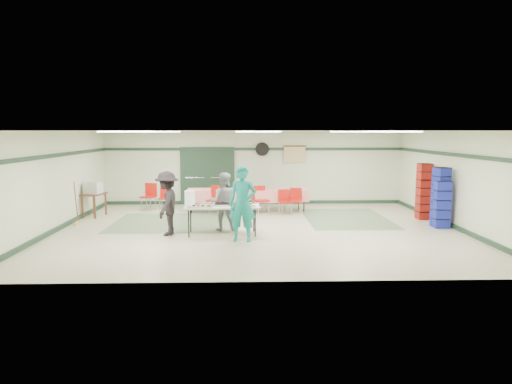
{
  "coord_description": "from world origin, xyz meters",
  "views": [
    {
      "loc": [
        -0.41,
        -12.42,
        2.68
      ],
      "look_at": [
        -0.06,
        -0.3,
        1.08
      ],
      "focal_mm": 32.0,
      "sensor_mm": 36.0,
      "label": 1
    }
  ],
  "objects_px": {
    "serving_table": "(222,207)",
    "crate_stack_red": "(424,191)",
    "volunteer_teal": "(243,204)",
    "chair_loose_b": "(150,194)",
    "crate_stack_blue_b": "(441,204)",
    "volunteer_dark": "(167,203)",
    "chair_d": "(216,197)",
    "chair_loose_a": "(165,196)",
    "dining_table_a": "(280,195)",
    "chair_b": "(260,197)",
    "volunteer_grey": "(223,202)",
    "office_printer": "(93,188)",
    "chair_a": "(284,199)",
    "broom": "(76,203)",
    "crate_stack_blue_a": "(441,197)",
    "chair_c": "(296,198)",
    "printer_table": "(94,197)",
    "dining_table_b": "(215,195)"
  },
  "relations": [
    {
      "from": "chair_c",
      "to": "broom",
      "type": "distance_m",
      "value": 6.74
    },
    {
      "from": "volunteer_dark",
      "to": "printer_table",
      "type": "xyz_separation_m",
      "value": [
        -2.76,
        2.69,
        -0.21
      ]
    },
    {
      "from": "volunteer_grey",
      "to": "crate_stack_red",
      "type": "xyz_separation_m",
      "value": [
        6.1,
        1.45,
        0.07
      ]
    },
    {
      "from": "office_printer",
      "to": "printer_table",
      "type": "bearing_deg",
      "value": 99.89
    },
    {
      "from": "chair_c",
      "to": "chair_loose_a",
      "type": "height_order",
      "value": "chair_c"
    },
    {
      "from": "volunteer_dark",
      "to": "chair_a",
      "type": "distance_m",
      "value": 4.45
    },
    {
      "from": "chair_loose_a",
      "to": "chair_loose_b",
      "type": "height_order",
      "value": "chair_loose_b"
    },
    {
      "from": "volunteer_teal",
      "to": "volunteer_dark",
      "type": "bearing_deg",
      "value": 167.2
    },
    {
      "from": "crate_stack_blue_b",
      "to": "volunteer_dark",
      "type": "bearing_deg",
      "value": -174.75
    },
    {
      "from": "volunteer_teal",
      "to": "office_printer",
      "type": "xyz_separation_m",
      "value": [
        -4.72,
        3.39,
        -0.0
      ]
    },
    {
      "from": "volunteer_grey",
      "to": "dining_table_b",
      "type": "bearing_deg",
      "value": -76.33
    },
    {
      "from": "chair_b",
      "to": "chair_loose_b",
      "type": "xyz_separation_m",
      "value": [
        -3.77,
        0.85,
        0.01
      ]
    },
    {
      "from": "volunteer_teal",
      "to": "broom",
      "type": "height_order",
      "value": "volunteer_teal"
    },
    {
      "from": "chair_d",
      "to": "dining_table_b",
      "type": "bearing_deg",
      "value": 118.88
    },
    {
      "from": "volunteer_grey",
      "to": "chair_a",
      "type": "bearing_deg",
      "value": -122.47
    },
    {
      "from": "chair_loose_b",
      "to": "chair_c",
      "type": "bearing_deg",
      "value": 8.07
    },
    {
      "from": "volunteer_dark",
      "to": "printer_table",
      "type": "height_order",
      "value": "volunteer_dark"
    },
    {
      "from": "volunteer_teal",
      "to": "crate_stack_red",
      "type": "xyz_separation_m",
      "value": [
        5.58,
        2.71,
        -0.07
      ]
    },
    {
      "from": "broom",
      "to": "chair_loose_a",
      "type": "bearing_deg",
      "value": 39.02
    },
    {
      "from": "chair_d",
      "to": "crate_stack_blue_a",
      "type": "bearing_deg",
      "value": 2.25
    },
    {
      "from": "dining_table_a",
      "to": "chair_loose_b",
      "type": "xyz_separation_m",
      "value": [
        -4.44,
        0.29,
        0.01
      ]
    },
    {
      "from": "volunteer_dark",
      "to": "crate_stack_blue_b",
      "type": "xyz_separation_m",
      "value": [
        7.54,
        0.69,
        -0.17
      ]
    },
    {
      "from": "crate_stack_blue_a",
      "to": "crate_stack_red",
      "type": "height_order",
      "value": "crate_stack_red"
    },
    {
      "from": "dining_table_a",
      "to": "printer_table",
      "type": "xyz_separation_m",
      "value": [
        -5.98,
        -0.81,
        0.06
      ]
    },
    {
      "from": "volunteer_grey",
      "to": "volunteer_dark",
      "type": "xyz_separation_m",
      "value": [
        -1.44,
        -0.51,
        0.04
      ]
    },
    {
      "from": "chair_b",
      "to": "chair_d",
      "type": "xyz_separation_m",
      "value": [
        -1.45,
        0.0,
        0.01
      ]
    },
    {
      "from": "volunteer_dark",
      "to": "broom",
      "type": "relative_size",
      "value": 1.33
    },
    {
      "from": "dining_table_a",
      "to": "volunteer_teal",
      "type": "bearing_deg",
      "value": -116.38
    },
    {
      "from": "chair_loose_b",
      "to": "broom",
      "type": "relative_size",
      "value": 0.75
    },
    {
      "from": "dining_table_a",
      "to": "broom",
      "type": "height_order",
      "value": "broom"
    },
    {
      "from": "volunteer_teal",
      "to": "crate_stack_blue_a",
      "type": "xyz_separation_m",
      "value": [
        5.58,
        1.52,
        -0.08
      ]
    },
    {
      "from": "chair_b",
      "to": "broom",
      "type": "relative_size",
      "value": 0.74
    },
    {
      "from": "chair_loose_b",
      "to": "broom",
      "type": "distance_m",
      "value": 2.93
    },
    {
      "from": "chair_d",
      "to": "chair_loose_a",
      "type": "distance_m",
      "value": 2.11
    },
    {
      "from": "dining_table_b",
      "to": "broom",
      "type": "bearing_deg",
      "value": -152.92
    },
    {
      "from": "volunteer_grey",
      "to": "chair_loose_a",
      "type": "distance_m",
      "value": 4.1
    },
    {
      "from": "crate_stack_red",
      "to": "broom",
      "type": "distance_m",
      "value": 10.4
    },
    {
      "from": "chair_a",
      "to": "crate_stack_blue_b",
      "type": "height_order",
      "value": "crate_stack_blue_b"
    },
    {
      "from": "crate_stack_blue_b",
      "to": "broom",
      "type": "xyz_separation_m",
      "value": [
        -10.38,
        0.66,
        -0.01
      ]
    },
    {
      "from": "chair_b",
      "to": "volunteer_grey",
      "type": "bearing_deg",
      "value": -137.51
    },
    {
      "from": "volunteer_grey",
      "to": "chair_d",
      "type": "xyz_separation_m",
      "value": [
        -0.35,
        2.42,
        -0.22
      ]
    },
    {
      "from": "dining_table_a",
      "to": "dining_table_b",
      "type": "relative_size",
      "value": 1.05
    },
    {
      "from": "chair_loose_b",
      "to": "crate_stack_red",
      "type": "xyz_separation_m",
      "value": [
        8.77,
        -1.83,
        0.29
      ]
    },
    {
      "from": "dining_table_a",
      "to": "crate_stack_blue_b",
      "type": "height_order",
      "value": "crate_stack_blue_b"
    },
    {
      "from": "serving_table",
      "to": "crate_stack_red",
      "type": "xyz_separation_m",
      "value": [
        6.11,
        1.96,
        0.14
      ]
    },
    {
      "from": "volunteer_dark",
      "to": "volunteer_teal",
      "type": "bearing_deg",
      "value": 73.58
    },
    {
      "from": "crate_stack_blue_a",
      "to": "printer_table",
      "type": "relative_size",
      "value": 1.87
    },
    {
      "from": "serving_table",
      "to": "crate_stack_red",
      "type": "relative_size",
      "value": 1.15
    },
    {
      "from": "serving_table",
      "to": "broom",
      "type": "distance_m",
      "value": 4.47
    },
    {
      "from": "office_printer",
      "to": "chair_a",
      "type": "bearing_deg",
      "value": 12.56
    }
  ]
}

